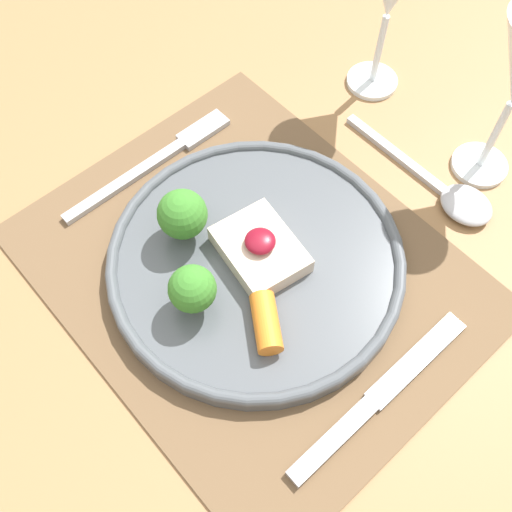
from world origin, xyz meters
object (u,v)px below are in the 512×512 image
(fork, at_px, (161,158))
(spoon, at_px, (453,195))
(knife, at_px, (369,406))
(dinner_plate, at_px, (251,259))

(fork, height_order, spoon, spoon)
(spoon, bearing_deg, knife, -65.34)
(dinner_plate, relative_size, fork, 1.36)
(dinner_plate, height_order, fork, dinner_plate)
(dinner_plate, bearing_deg, knife, -5.45)
(fork, bearing_deg, knife, -4.47)
(spoon, bearing_deg, dinner_plate, -107.69)
(fork, height_order, knife, knife)
(knife, bearing_deg, fork, 174.02)
(fork, distance_m, knife, 0.34)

